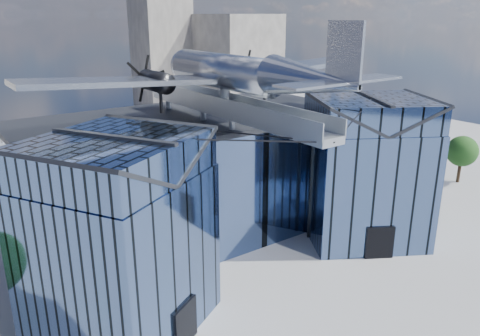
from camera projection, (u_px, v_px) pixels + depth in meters
ground_plane at (256, 266)px, 34.87m from camera, size 120.00×120.00×0.00m
museum at (212, 176)px, 37.63m from camera, size 32.88×24.50×17.60m
bg_towers at (63, 69)px, 71.52m from camera, size 77.00×24.50×26.00m
tree_plaza_e at (423, 179)px, 42.33m from camera, size 3.88×3.88×5.50m
tree_side_e at (462, 151)px, 51.35m from camera, size 3.51×3.51×5.29m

